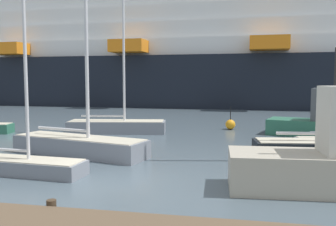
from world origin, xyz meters
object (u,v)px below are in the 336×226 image
Objects in this scene: sailboat_0 at (79,141)px; channel_buoy_2 at (230,124)px; sailboat_3 at (117,125)px; fishing_boat_0 at (329,120)px; sailboat_4 at (20,163)px; cruise_ship at (265,56)px.

sailboat_0 reaches higher than channel_buoy_2.
sailboat_3 is 1.48× the size of fishing_boat_0.
sailboat_0 reaches higher than sailboat_4.
sailboat_3 is (-0.68, 7.52, -0.10)m from sailboat_0.
cruise_ship reaches higher than sailboat_3.
fishing_boat_0 is 29.63m from cruise_ship.
fishing_boat_0 is (13.92, 12.26, 0.64)m from sailboat_4.
channel_buoy_2 is at bearing 72.48° from sailboat_0.
channel_buoy_2 is at bearing -96.36° from cruise_ship.
sailboat_0 is at bearing 83.32° from sailboat_4.
channel_buoy_2 is at bearing 176.85° from fishing_boat_0.
sailboat_3 is 0.09× the size of cruise_ship.
fishing_boat_0 is at bearing 46.08° from sailboat_4.
sailboat_4 is at bearing -122.05° from fishing_boat_0.
sailboat_4 is 16.40m from channel_buoy_2.
sailboat_4 is 1.08× the size of fishing_boat_0.
sailboat_3 reaches higher than sailboat_4.
sailboat_4 is 0.07× the size of cruise_ship.
cruise_ship is (11.69, 41.20, 6.57)m from sailboat_4.
sailboat_3 reaches higher than fishing_boat_0.
sailboat_4 is (-0.07, -11.27, -0.14)m from sailboat_3.
sailboat_4 is at bearing -86.28° from sailboat_0.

